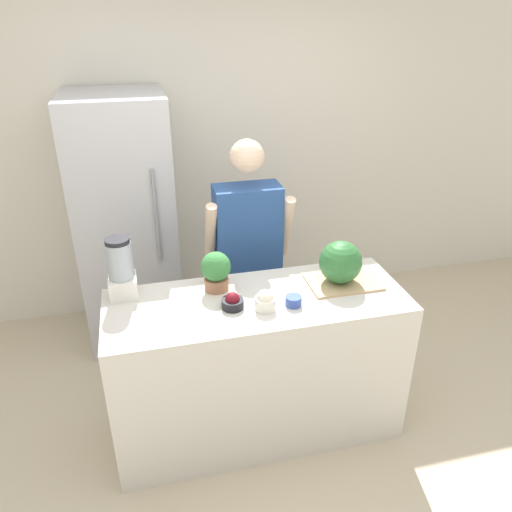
% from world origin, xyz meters
% --- Properties ---
extents(ground_plane, '(14.00, 14.00, 0.00)m').
position_xyz_m(ground_plane, '(0.00, 0.00, 0.00)').
color(ground_plane, beige).
extents(wall_back, '(8.00, 0.06, 2.60)m').
position_xyz_m(wall_back, '(0.00, 1.96, 1.30)').
color(wall_back, silver).
rests_on(wall_back, ground_plane).
extents(counter_island, '(1.66, 0.63, 0.93)m').
position_xyz_m(counter_island, '(0.00, 0.31, 0.46)').
color(counter_island, beige).
rests_on(counter_island, ground_plane).
extents(refrigerator, '(0.69, 0.74, 1.86)m').
position_xyz_m(refrigerator, '(-0.68, 1.55, 0.93)').
color(refrigerator, '#B7B7BC').
rests_on(refrigerator, ground_plane).
extents(person, '(0.57, 0.26, 1.65)m').
position_xyz_m(person, '(0.10, 0.97, 0.84)').
color(person, '#333338').
rests_on(person, ground_plane).
extents(cutting_board, '(0.41, 0.29, 0.01)m').
position_xyz_m(cutting_board, '(0.52, 0.37, 0.93)').
color(cutting_board, tan).
rests_on(cutting_board, counter_island).
extents(watermelon, '(0.25, 0.25, 0.25)m').
position_xyz_m(watermelon, '(0.50, 0.37, 1.06)').
color(watermelon, '#2D6B33').
rests_on(watermelon, cutting_board).
extents(bowl_cherries, '(0.12, 0.12, 0.09)m').
position_xyz_m(bowl_cherries, '(-0.15, 0.26, 0.96)').
color(bowl_cherries, black).
rests_on(bowl_cherries, counter_island).
extents(bowl_cream, '(0.11, 0.11, 0.12)m').
position_xyz_m(bowl_cream, '(0.02, 0.21, 0.98)').
color(bowl_cream, white).
rests_on(bowl_cream, counter_island).
extents(bowl_small_blue, '(0.09, 0.09, 0.05)m').
position_xyz_m(bowl_small_blue, '(0.17, 0.21, 0.95)').
color(bowl_small_blue, '#334C9E').
rests_on(bowl_small_blue, counter_island).
extents(blender, '(0.15, 0.15, 0.35)m').
position_xyz_m(blender, '(-0.71, 0.52, 1.09)').
color(blender, silver).
rests_on(blender, counter_island).
extents(potted_plant, '(0.17, 0.17, 0.23)m').
position_xyz_m(potted_plant, '(-0.20, 0.48, 1.05)').
color(potted_plant, '#996647').
rests_on(potted_plant, counter_island).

